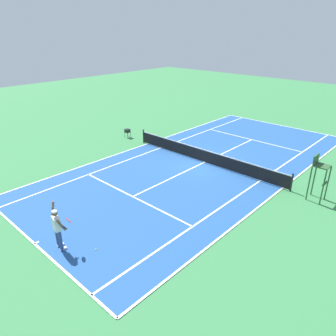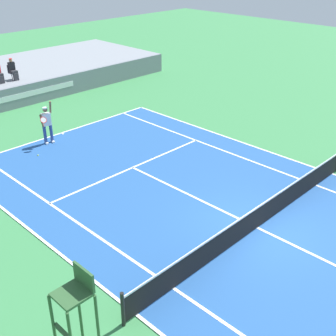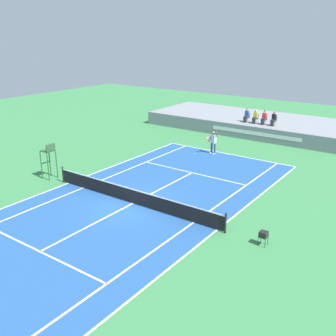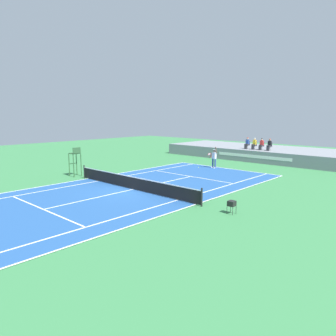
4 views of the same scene
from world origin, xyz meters
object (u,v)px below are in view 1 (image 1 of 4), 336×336
(ball_hopper, at_px, (127,131))
(tennis_ball, at_px, (96,250))
(tennis_player, at_px, (58,228))
(umpire_chair, at_px, (319,172))

(ball_hopper, bearing_deg, tennis_ball, 134.26)
(tennis_player, relative_size, tennis_ball, 30.63)
(tennis_ball, bearing_deg, tennis_player, 38.06)
(tennis_player, height_order, ball_hopper, tennis_player)
(tennis_player, relative_size, ball_hopper, 2.98)
(tennis_player, bearing_deg, umpire_chair, -118.57)
(tennis_ball, height_order, ball_hopper, ball_hopper)
(ball_hopper, bearing_deg, umpire_chair, 179.92)
(umpire_chair, bearing_deg, tennis_player, 61.43)
(ball_hopper, bearing_deg, tennis_player, 128.48)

